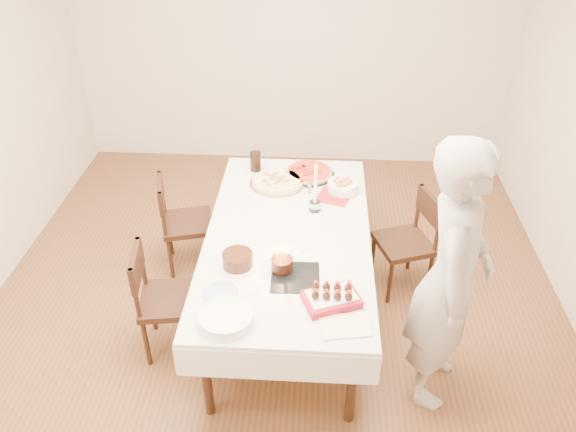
# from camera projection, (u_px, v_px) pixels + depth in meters

# --- Properties ---
(floor) EXTENTS (5.00, 5.00, 0.00)m
(floor) POSITION_uv_depth(u_px,v_px,m) (274.00, 311.00, 4.35)
(floor) COLOR brown
(floor) RESTS_ON ground
(wall_back) EXTENTS (4.50, 0.04, 2.70)m
(wall_back) POSITION_uv_depth(u_px,v_px,m) (293.00, 39.00, 5.64)
(wall_back) COLOR beige
(wall_back) RESTS_ON floor
(dining_table) EXTENTS (1.50, 2.31, 0.75)m
(dining_table) POSITION_uv_depth(u_px,v_px,m) (288.00, 274.00, 4.14)
(dining_table) COLOR silver
(dining_table) RESTS_ON floor
(chair_right_savory) EXTENTS (0.55, 0.55, 0.84)m
(chair_right_savory) POSITION_uv_depth(u_px,v_px,m) (404.00, 243.00, 4.37)
(chair_right_savory) COLOR #321910
(chair_right_savory) RESTS_ON floor
(chair_left_savory) EXTENTS (0.53, 0.53, 0.84)m
(chair_left_savory) POSITION_uv_depth(u_px,v_px,m) (188.00, 223.00, 4.59)
(chair_left_savory) COLOR #321910
(chair_left_savory) RESTS_ON floor
(chair_left_dessert) EXTENTS (0.50, 0.50, 0.86)m
(chair_left_dessert) POSITION_uv_depth(u_px,v_px,m) (170.00, 300.00, 3.83)
(chair_left_dessert) COLOR #321910
(chair_left_dessert) RESTS_ON floor
(person) EXTENTS (0.60, 0.76, 1.82)m
(person) POSITION_uv_depth(u_px,v_px,m) (451.00, 278.00, 3.28)
(person) COLOR #B6B0AB
(person) RESTS_ON floor
(pizza_white) EXTENTS (0.53, 0.53, 0.04)m
(pizza_white) POSITION_uv_depth(u_px,v_px,m) (277.00, 182.00, 4.45)
(pizza_white) COLOR beige
(pizza_white) RESTS_ON dining_table
(pizza_pepperoni) EXTENTS (0.51, 0.51, 0.04)m
(pizza_pepperoni) POSITION_uv_depth(u_px,v_px,m) (309.00, 172.00, 4.58)
(pizza_pepperoni) COLOR red
(pizza_pepperoni) RESTS_ON dining_table
(red_placemat) EXTENTS (0.31, 0.31, 0.01)m
(red_placemat) POSITION_uv_depth(u_px,v_px,m) (334.00, 196.00, 4.32)
(red_placemat) COLOR #B21E1E
(red_placemat) RESTS_ON dining_table
(pasta_bowl) EXTENTS (0.31, 0.31, 0.08)m
(pasta_bowl) POSITION_uv_depth(u_px,v_px,m) (343.00, 186.00, 4.35)
(pasta_bowl) COLOR white
(pasta_bowl) RESTS_ON dining_table
(taper_candle) EXTENTS (0.10, 0.10, 0.40)m
(taper_candle) POSITION_uv_depth(u_px,v_px,m) (316.00, 187.00, 4.05)
(taper_candle) COLOR white
(taper_candle) RESTS_ON dining_table
(shaker_pair) EXTENTS (0.08, 0.08, 0.08)m
(shaker_pair) POSITION_uv_depth(u_px,v_px,m) (309.00, 188.00, 4.34)
(shaker_pair) COLOR white
(shaker_pair) RESTS_ON dining_table
(cola_glass) EXTENTS (0.09, 0.09, 0.17)m
(cola_glass) POSITION_uv_depth(u_px,v_px,m) (256.00, 161.00, 4.61)
(cola_glass) COLOR black
(cola_glass) RESTS_ON dining_table
(layer_cake) EXTENTS (0.32, 0.32, 0.10)m
(layer_cake) POSITION_uv_depth(u_px,v_px,m) (238.00, 260.00, 3.60)
(layer_cake) COLOR #361B0D
(layer_cake) RESTS_ON dining_table
(cake_board) EXTENTS (0.31, 0.31, 0.01)m
(cake_board) POSITION_uv_depth(u_px,v_px,m) (295.00, 278.00, 3.53)
(cake_board) COLOR black
(cake_board) RESTS_ON dining_table
(birthday_cake) EXTENTS (0.18, 0.18, 0.14)m
(birthday_cake) POSITION_uv_depth(u_px,v_px,m) (282.00, 260.00, 3.55)
(birthday_cake) COLOR #341A0E
(birthday_cake) RESTS_ON dining_table
(strawberry_box) EXTENTS (0.38, 0.32, 0.08)m
(strawberry_box) POSITION_uv_depth(u_px,v_px,m) (332.00, 298.00, 3.32)
(strawberry_box) COLOR maroon
(strawberry_box) RESTS_ON dining_table
(box_lid) EXTENTS (0.31, 0.24, 0.02)m
(box_lid) POSITION_uv_depth(u_px,v_px,m) (345.00, 327.00, 3.18)
(box_lid) COLOR beige
(box_lid) RESTS_ON dining_table
(plate_stack) EXTENTS (0.38, 0.38, 0.06)m
(plate_stack) POSITION_uv_depth(u_px,v_px,m) (226.00, 318.00, 3.20)
(plate_stack) COLOR white
(plate_stack) RESTS_ON dining_table
(china_plate) EXTENTS (0.25, 0.25, 0.01)m
(china_plate) POSITION_uv_depth(u_px,v_px,m) (221.00, 293.00, 3.41)
(china_plate) COLOR white
(china_plate) RESTS_ON dining_table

